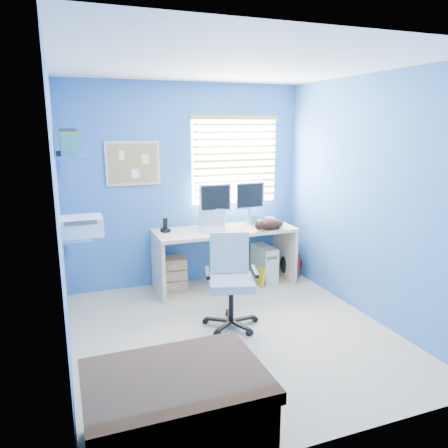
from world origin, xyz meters
name	(u,v)px	position (x,y,z in m)	size (l,w,h in m)	color
floor	(233,333)	(0.00, 0.00, 0.00)	(3.00, 3.20, 0.00)	#C2AC8C
ceiling	(234,64)	(0.00, 0.00, 2.50)	(3.00, 3.20, 0.00)	white
wall_back	(186,186)	(0.00, 1.60, 1.25)	(3.00, 0.01, 2.50)	#3C6CBF
wall_front	(336,257)	(0.00, -1.60, 1.25)	(3.00, 0.01, 2.50)	#3C6CBF
wall_left	(60,221)	(-1.50, 0.00, 1.25)	(0.01, 3.20, 2.50)	#3C6CBF
wall_right	(368,199)	(1.50, 0.00, 1.25)	(0.01, 3.20, 2.50)	#3C6CBF
desk	(225,257)	(0.39, 1.26, 0.37)	(1.73, 0.65, 0.74)	tan
laptop	(212,221)	(0.22, 1.27, 0.85)	(0.33, 0.26, 0.22)	silver
monitor_left	(215,205)	(0.32, 1.42, 1.01)	(0.40, 0.12, 0.54)	silver
monitor_right	(249,203)	(0.79, 1.43, 1.01)	(0.40, 0.12, 0.54)	silver
phone	(165,225)	(-0.34, 1.35, 0.82)	(0.09, 0.11, 0.17)	black
mug	(254,221)	(0.82, 1.33, 0.79)	(0.10, 0.09, 0.10)	#388A73
cd_spindle	(270,219)	(1.07, 1.40, 0.78)	(0.13, 0.13, 0.07)	silver
cat	(270,224)	(0.89, 1.03, 0.80)	(0.36, 0.19, 0.13)	black
tower_pc	(264,263)	(0.95, 1.28, 0.23)	(0.19, 0.44, 0.45)	beige
drawer_boxes	(171,273)	(-0.28, 1.38, 0.20)	(0.35, 0.28, 0.41)	tan
yellow_book	(261,277)	(0.81, 1.08, 0.12)	(0.03, 0.17, 0.24)	yellow
backpack	(291,264)	(1.33, 1.24, 0.18)	(0.30, 0.23, 0.36)	black
bed_corner	(176,411)	(-0.90, -1.30, 0.26)	(1.06, 0.76, 0.51)	brown
office_chair	(231,292)	(0.05, 0.20, 0.35)	(0.66, 0.66, 0.93)	black
window_blinds	(235,160)	(0.65, 1.57, 1.55)	(1.15, 0.05, 1.10)	white
corkboard	(133,163)	(-0.65, 1.58, 1.55)	(0.64, 0.02, 0.52)	tan
wall_shelves	(74,185)	(-1.35, 0.75, 1.43)	(0.42, 0.90, 1.05)	#4067B8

